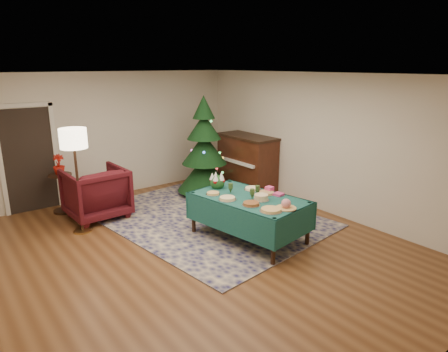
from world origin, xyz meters
TOP-DOWN VIEW (x-y plane):
  - room_shell at (0.00, 0.00)m, footprint 7.00×7.00m
  - doorway at (-1.60, 3.48)m, footprint 1.08×0.04m
  - rug at (0.89, 1.01)m, footprint 3.69×4.56m
  - buffet_table at (0.93, -0.18)m, footprint 1.40×2.05m
  - platter_0 at (0.76, -0.87)m, footprint 0.34×0.34m
  - platter_1 at (1.01, -0.93)m, footprint 0.32×0.32m
  - platter_2 at (0.69, -0.49)m, footprint 0.29×0.29m
  - platter_3 at (0.98, -0.41)m, footprint 0.26×0.26m
  - platter_4 at (1.27, -0.23)m, footprint 0.29×0.29m
  - platter_5 at (0.56, -0.07)m, footprint 0.29×0.29m
  - platter_6 at (1.24, 0.10)m, footprint 0.30×0.30m
  - platter_7 at (0.53, 0.29)m, footprint 0.24×0.24m
  - goblet_0 at (0.82, 0.18)m, footprint 0.08×0.08m
  - goblet_1 at (1.10, -0.19)m, footprint 0.08×0.08m
  - goblet_2 at (0.90, -0.28)m, footprint 0.08×0.08m
  - napkin_stack at (1.38, -0.40)m, footprint 0.17×0.17m
  - gift_box at (1.38, -0.18)m, footprint 0.14×0.14m
  - centerpiece at (0.82, 0.55)m, footprint 0.27×0.27m
  - armchair at (-0.74, 2.33)m, footprint 1.07×1.01m
  - floor_lamp at (-1.21, 1.81)m, footprint 0.44×0.44m
  - side_table at (-1.18, 3.02)m, footprint 0.44×0.44m
  - potted_plant at (-1.18, 3.02)m, footprint 0.22×0.39m
  - christmas_tree at (1.70, 2.25)m, footprint 1.41×1.41m
  - piano at (2.67, 1.92)m, footprint 0.71×1.49m

SIDE VIEW (x-z plane):
  - rug at x=0.89m, z-range 0.00..0.02m
  - side_table at x=-1.18m, z-range -0.01..0.77m
  - armchair at x=-0.74m, z-range 0.00..1.07m
  - buffet_table at x=0.93m, z-range 0.22..0.96m
  - piano at x=2.67m, z-range -0.01..1.27m
  - platter_4 at x=1.27m, z-range 0.74..0.78m
  - platter_6 at x=1.24m, z-range 0.74..0.78m
  - platter_7 at x=0.53m, z-range 0.74..0.78m
  - napkin_stack at x=1.38m, z-range 0.74..0.78m
  - platter_0 at x=0.76m, z-range 0.74..0.78m
  - platter_2 at x=0.69m, z-range 0.74..0.79m
  - platter_5 at x=0.56m, z-range 0.74..0.79m
  - platter_3 at x=0.98m, z-range 0.74..0.84m
  - gift_box at x=1.38m, z-range 0.74..0.84m
  - platter_1 at x=1.01m, z-range 0.72..0.88m
  - goblet_0 at x=0.82m, z-range 0.74..0.92m
  - goblet_1 at x=1.10m, z-range 0.74..0.92m
  - goblet_2 at x=0.90m, z-range 0.74..0.92m
  - centerpiece at x=0.82m, z-range 0.71..1.02m
  - potted_plant at x=-1.18m, z-range 0.78..1.00m
  - christmas_tree at x=1.70m, z-range -0.11..2.10m
  - doorway at x=-1.60m, z-range 0.02..2.18m
  - room_shell at x=0.00m, z-range -2.15..4.85m
  - floor_lamp at x=-1.21m, z-range 0.64..2.47m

